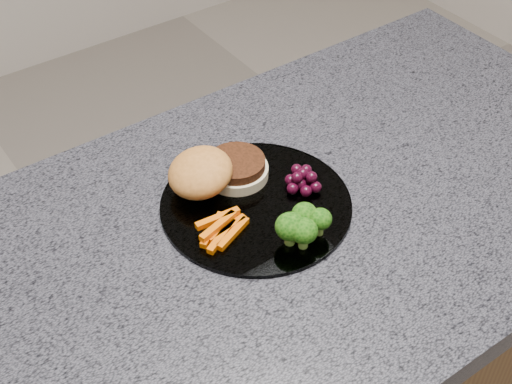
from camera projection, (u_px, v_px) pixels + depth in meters
countertop at (268, 236)px, 0.95m from camera, size 1.20×0.60×0.04m
plate at (256, 204)px, 0.96m from camera, size 0.26×0.26×0.01m
burger at (213, 173)px, 0.98m from camera, size 0.15×0.10×0.05m
carrot_sticks at (221, 228)px, 0.92m from camera, size 0.08×0.06×0.02m
broccoli at (302, 224)px, 0.89m from camera, size 0.08×0.06×0.05m
grape_bunch at (303, 180)px, 0.98m from camera, size 0.05×0.05×0.03m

